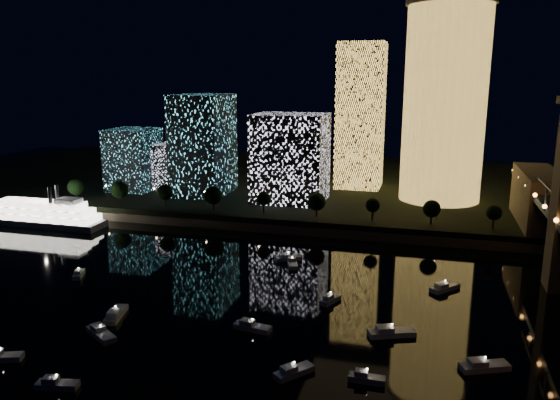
{
  "coord_description": "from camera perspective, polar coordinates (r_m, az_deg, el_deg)",
  "views": [
    {
      "loc": [
        27.48,
        -99.8,
        55.39
      ],
      "look_at": [
        -14.73,
        55.0,
        18.22
      ],
      "focal_mm": 35.0,
      "sensor_mm": 36.0,
      "label": 1
    }
  ],
  "objects": [
    {
      "name": "ground",
      "position": [
        117.41,
        -0.13,
        -15.11
      ],
      "size": [
        520.0,
        520.0,
        0.0
      ],
      "primitive_type": "plane",
      "color": "black",
      "rests_on": "ground"
    },
    {
      "name": "far_bank",
      "position": [
        266.55,
        9.03,
        1.44
      ],
      "size": [
        420.0,
        160.0,
        5.0
      ],
      "primitive_type": "cube",
      "color": "black",
      "rests_on": "ground"
    },
    {
      "name": "seawall",
      "position": [
        191.6,
        6.4,
        -3.38
      ],
      "size": [
        420.0,
        6.0,
        3.0
      ],
      "primitive_type": "cube",
      "color": "#6B5E4C",
      "rests_on": "ground"
    },
    {
      "name": "tower_cylindrical",
      "position": [
        228.83,
        16.83,
        9.69
      ],
      "size": [
        34.0,
        34.0,
        78.13
      ],
      "color": "gold",
      "rests_on": "far_bank"
    },
    {
      "name": "tower_rectangular",
      "position": [
        248.98,
        8.42,
        8.66
      ],
      "size": [
        20.09,
        20.09,
        63.93
      ],
      "primitive_type": "cube",
      "color": "gold",
      "rests_on": "far_bank"
    },
    {
      "name": "midrise_blocks",
      "position": [
        232.96,
        -6.46,
        4.79
      ],
      "size": [
        96.5,
        31.65,
        42.09
      ],
      "color": "white",
      "rests_on": "far_bank"
    },
    {
      "name": "riverboat",
      "position": [
        224.24,
        -24.1,
        -1.35
      ],
      "size": [
        52.65,
        11.33,
        15.84
      ],
      "color": "silver",
      "rests_on": "ground"
    },
    {
      "name": "motorboats",
      "position": [
        127.61,
        -2.02,
        -12.29
      ],
      "size": [
        112.41,
        83.46,
        2.78
      ],
      "color": "silver",
      "rests_on": "ground"
    },
    {
      "name": "esplanade_trees",
      "position": [
        204.93,
        -4.7,
        0.34
      ],
      "size": [
        165.92,
        7.0,
        9.0
      ],
      "color": "black",
      "rests_on": "far_bank"
    },
    {
      "name": "street_lamps",
      "position": [
        208.54,
        -2.29,
        0.19
      ],
      "size": [
        132.7,
        0.7,
        5.65
      ],
      "color": "black",
      "rests_on": "far_bank"
    }
  ]
}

